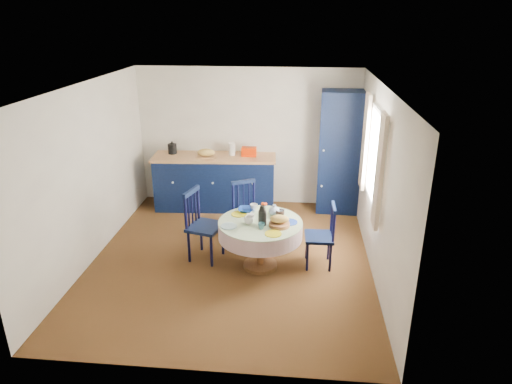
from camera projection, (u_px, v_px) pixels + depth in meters
floor at (231, 259)px, 6.68m from camera, size 4.50×4.50×0.00m
ceiling at (227, 86)px, 5.77m from camera, size 4.50×4.50×0.00m
wall_back at (248, 137)px, 8.31m from camera, size 4.00×0.02×2.50m
wall_left at (89, 174)px, 6.40m from camera, size 0.02×4.50×2.50m
wall_right at (379, 184)px, 6.05m from camera, size 0.02×4.50×2.50m
window at (374, 157)px, 6.23m from camera, size 0.10×1.74×1.45m
kitchen_counter at (215, 181)px, 8.31m from camera, size 2.23×0.82×1.22m
pantry_cabinet at (340, 153)px, 7.99m from camera, size 0.78×0.57×2.16m
dining_table at (261, 230)px, 6.28m from camera, size 1.16×1.16×0.98m
chair_left at (202, 225)px, 6.54m from camera, size 0.56×0.57×1.05m
chair_far at (247, 211)px, 7.10m from camera, size 0.56×0.56×0.96m
chair_right at (322, 235)px, 6.36m from camera, size 0.40×0.42×0.92m
mug_a at (249, 220)px, 6.16m from camera, size 0.13×0.13×0.10m
mug_b at (261, 226)px, 6.02m from camera, size 0.09×0.09×0.08m
mug_c at (280, 213)px, 6.38m from camera, size 0.12×0.12×0.10m
mug_d at (254, 208)px, 6.56m from camera, size 0.11×0.11×0.10m
cobalt_bowl at (246, 210)px, 6.54m from camera, size 0.22×0.22×0.05m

